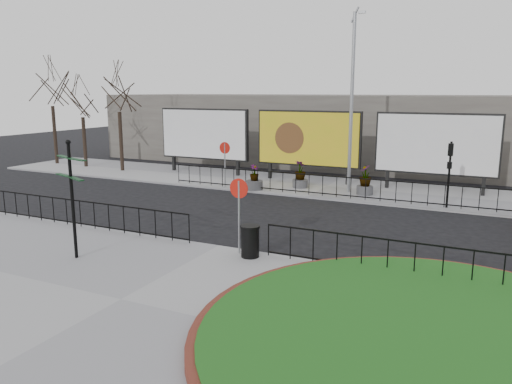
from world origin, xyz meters
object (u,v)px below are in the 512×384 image
Objects in this scene: billboard_mid at (308,139)px; planter_a at (254,181)px; lamp_post at (352,101)px; planter_b at (300,176)px; planter_c at (365,182)px; litter_bin at (250,241)px; fingerpost_sign at (72,188)px.

billboard_mid is 4.45m from planter_a.
lamp_post is 6.23× the size of planter_b.
planter_c is at bearing 12.81° from planter_a.
litter_bin is 0.67× the size of planter_c.
litter_bin is 0.77× the size of planter_a.
planter_a is (0.23, 12.47, -1.81)m from fingerpost_sign.
planter_c reaches higher than planter_b.
planter_a is 5.80m from planter_c.
lamp_post is at bearing 94.64° from fingerpost_sign.
planter_c is (0.93, -0.31, -4.05)m from lamp_post.
lamp_post is 6.91× the size of planter_a.
billboard_mid is 6.01× the size of litter_bin.
planter_b is (2.02, 1.60, 0.16)m from planter_a.
fingerpost_sign is 2.81× the size of planter_a.
lamp_post is at bearing 161.37° from planter_c.
planter_c is (5.66, 1.29, 0.20)m from planter_a.
planter_b is (0.30, -1.97, -1.86)m from billboard_mid.
billboard_mid is 4.18× the size of planter_b.
lamp_post is 6.03× the size of planter_c.
fingerpost_sign is 14.35m from planter_b.
planter_a is at bearing -141.57° from planter_b.
litter_bin is 11.05m from planter_a.
planter_a is at bearing -161.29° from lamp_post.
fingerpost_sign is at bearing -109.38° from lamp_post.
lamp_post is 8.95× the size of litter_bin.
planter_a is at bearing 112.98° from fingerpost_sign.
billboard_mid is 16.16m from fingerpost_sign.
planter_b is at bearing 38.43° from planter_a.
litter_bin is at bearing -64.78° from planter_a.
litter_bin is (4.94, 2.47, -1.75)m from fingerpost_sign.
fingerpost_sign reaches higher than planter_b.
planter_c is (3.94, -2.29, -1.82)m from billboard_mid.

